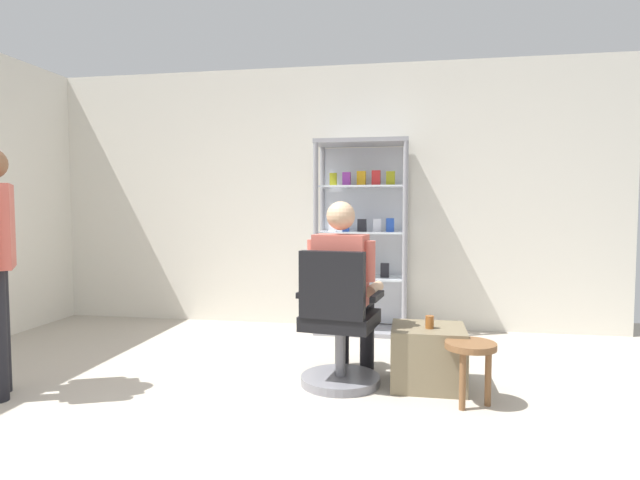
# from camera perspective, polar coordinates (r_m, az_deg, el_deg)

# --- Properties ---
(ground_plane) EXTENTS (7.20, 7.20, 0.00)m
(ground_plane) POSITION_cam_1_polar(r_m,az_deg,el_deg) (2.84, -9.74, -22.50)
(ground_plane) COLOR #B2A899
(back_wall) EXTENTS (6.00, 0.10, 2.70)m
(back_wall) POSITION_cam_1_polar(r_m,az_deg,el_deg) (5.47, 0.72, 4.71)
(back_wall) COLOR silver
(back_wall) RESTS_ON ground
(display_cabinet_main) EXTENTS (0.90, 0.45, 1.90)m
(display_cabinet_main) POSITION_cam_1_polar(r_m,az_deg,el_deg) (5.19, 4.66, 0.54)
(display_cabinet_main) COLOR gray
(display_cabinet_main) RESTS_ON ground
(office_chair) EXTENTS (0.60, 0.56, 0.96)m
(office_chair) POSITION_cam_1_polar(r_m,az_deg,el_deg) (3.64, 2.03, -9.96)
(office_chair) COLOR slate
(office_chair) RESTS_ON ground
(seated_shopkeeper) EXTENTS (0.53, 0.60, 1.29)m
(seated_shopkeeper) POSITION_cam_1_polar(r_m,az_deg,el_deg) (3.73, 2.74, -4.64)
(seated_shopkeeper) COLOR black
(seated_shopkeeper) RESTS_ON ground
(storage_crate) EXTENTS (0.50, 0.46, 0.42)m
(storage_crate) POSITION_cam_1_polar(r_m,az_deg,el_deg) (3.77, 11.80, -12.43)
(storage_crate) COLOR #72664C
(storage_crate) RESTS_ON ground
(tea_glass) EXTENTS (0.06, 0.06, 0.09)m
(tea_glass) POSITION_cam_1_polar(r_m,az_deg,el_deg) (3.66, 11.97, -8.83)
(tea_glass) COLOR brown
(tea_glass) RESTS_ON storage_crate
(wooden_stool) EXTENTS (0.32, 0.32, 0.40)m
(wooden_stool) POSITION_cam_1_polar(r_m,az_deg,el_deg) (3.47, 16.22, -12.04)
(wooden_stool) COLOR brown
(wooden_stool) RESTS_ON ground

